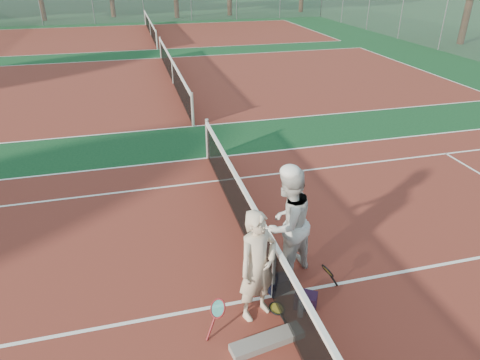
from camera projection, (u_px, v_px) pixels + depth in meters
name	position (u px, v px, depth m)	size (l,w,h in m)	color
ground	(273.00, 296.00, 6.81)	(130.00, 130.00, 0.00)	#0F3A1C
court_main	(273.00, 296.00, 6.80)	(23.77, 10.97, 0.01)	maroon
court_far_a	(173.00, 83.00, 18.40)	(23.77, 10.97, 0.01)	maroon
court_far_b	(151.00, 35.00, 30.00)	(23.77, 10.97, 0.01)	maroon
net_main	(274.00, 271.00, 6.57)	(0.10, 10.98, 1.02)	black
net_far_a	(172.00, 72.00, 18.17)	(0.10, 10.98, 1.02)	black
net_far_b	(150.00, 28.00, 29.77)	(0.10, 10.98, 1.02)	black
fence_back	(143.00, 3.00, 35.32)	(32.00, 0.06, 3.00)	slate
player_a	(258.00, 266.00, 6.08)	(0.65, 0.43, 1.78)	beige
player_b	(287.00, 223.00, 6.91)	(0.95, 0.74, 1.95)	silver
racket_red	(218.00, 316.00, 6.08)	(0.36, 0.27, 0.51)	maroon
racket_black_held	(327.00, 278.00, 6.80)	(0.34, 0.27, 0.52)	black
racket_spare	(277.00, 308.00, 6.55)	(0.60, 0.27, 0.03)	black
sports_bag_navy	(278.00, 285.00, 6.85)	(0.33, 0.23, 0.26)	black
sports_bag_purple	(306.00, 301.00, 6.53)	(0.33, 0.23, 0.27)	black
net_cover_canvas	(267.00, 341.00, 5.94)	(1.07, 0.25, 0.11)	slate
water_bottle	(301.00, 309.00, 6.35)	(0.09, 0.09, 0.30)	#C9E7FF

